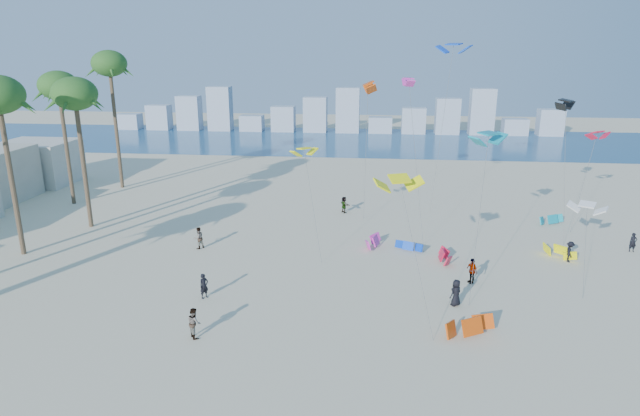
# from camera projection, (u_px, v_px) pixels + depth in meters

# --- Properties ---
(ground) EXTENTS (220.00, 220.00, 0.00)m
(ground) POSITION_uv_depth(u_px,v_px,m) (221.00, 394.00, 25.39)
(ground) COLOR beige
(ground) RESTS_ON ground
(ocean) EXTENTS (220.00, 220.00, 0.00)m
(ocean) POSITION_uv_depth(u_px,v_px,m) (336.00, 141.00, 94.01)
(ocean) COLOR navy
(ocean) RESTS_ON ground
(kitesurfer_near) EXTENTS (0.70, 0.72, 1.67)m
(kitesurfer_near) POSITION_uv_depth(u_px,v_px,m) (204.00, 286.00, 34.94)
(kitesurfer_near) COLOR black
(kitesurfer_near) RESTS_ON ground
(kitesurfer_mid) EXTENTS (1.05, 1.09, 1.76)m
(kitesurfer_mid) POSITION_uv_depth(u_px,v_px,m) (194.00, 323.00, 30.21)
(kitesurfer_mid) COLOR gray
(kitesurfer_mid) RESTS_ON ground
(kitesurfers_far) EXTENTS (35.42, 20.44, 1.80)m
(kitesurfers_far) POSITION_uv_depth(u_px,v_px,m) (406.00, 243.00, 42.57)
(kitesurfers_far) COLOR black
(kitesurfers_far) RESTS_ON ground
(grounded_kites) EXTENTS (18.45, 23.66, 1.05)m
(grounded_kites) POSITION_uv_depth(u_px,v_px,m) (474.00, 261.00, 40.09)
(grounded_kites) COLOR blue
(grounded_kites) RESTS_ON ground
(flying_kites) EXTENTS (27.78, 29.21, 16.56)m
(flying_kites) POSITION_uv_depth(u_px,v_px,m) (455.00, 106.00, 43.60)
(flying_kites) COLOR #FFFB0D
(flying_kites) RESTS_ON ground
(distant_skyline) EXTENTS (85.00, 3.00, 8.40)m
(distant_skyline) POSITION_uv_depth(u_px,v_px,m) (334.00, 116.00, 102.77)
(distant_skyline) COLOR #9EADBF
(distant_skyline) RESTS_ON ground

